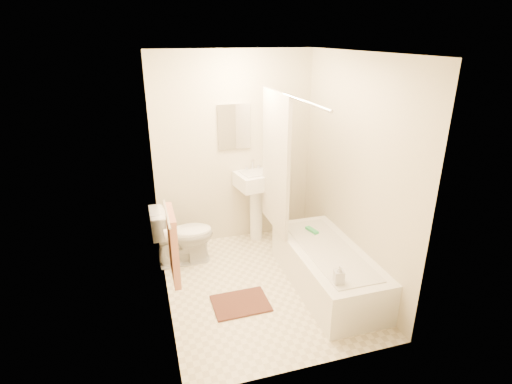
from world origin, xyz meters
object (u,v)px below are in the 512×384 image
object	(u,v)px
sink	(257,204)
bathtub	(327,268)
toilet	(183,235)
bath_mat	(241,303)
soap_bottle	(339,274)

from	to	relation	value
sink	bathtub	bearing A→B (deg)	-81.76
toilet	bath_mat	world-z (taller)	toilet
soap_bottle	bath_mat	bearing A→B (deg)	145.87
toilet	bath_mat	xyz separation A→B (m)	(0.44, -0.99, -0.34)
soap_bottle	toilet	bearing A→B (deg)	128.78
soap_bottle	sink	bearing A→B (deg)	96.95
sink	bathtub	size ratio (longest dim) A/B	0.65
sink	soap_bottle	size ratio (longest dim) A/B	5.29
bathtub	soap_bottle	bearing A→B (deg)	-107.65
sink	bathtub	distance (m)	1.34
sink	bath_mat	size ratio (longest dim) A/B	1.82
soap_bottle	bathtub	bearing A→B (deg)	72.35
toilet	bath_mat	distance (m)	1.14
toilet	bath_mat	bearing A→B (deg)	-157.23
toilet	bathtub	size ratio (longest dim) A/B	0.45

